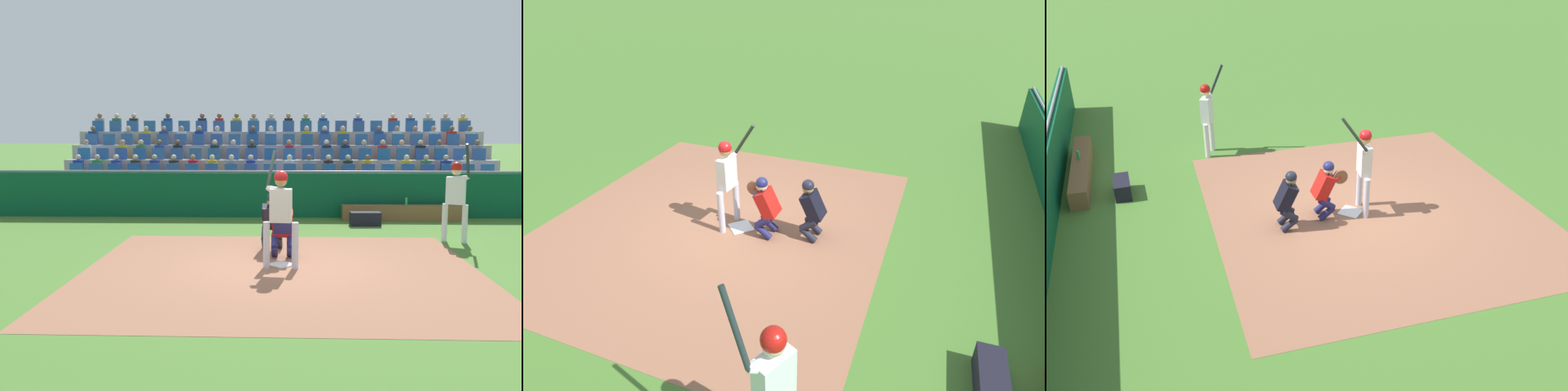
{
  "view_description": "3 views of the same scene",
  "coord_description": "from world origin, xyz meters",
  "views": [
    {
      "loc": [
        0.07,
        11.2,
        2.71
      ],
      "look_at": [
        0.42,
        -0.66,
        1.3
      ],
      "focal_mm": 40.25,
      "sensor_mm": 36.0,
      "label": 1
    },
    {
      "loc": [
        -6.7,
        -3.51,
        4.84
      ],
      "look_at": [
        -0.24,
        -1.05,
        1.09
      ],
      "focal_mm": 29.38,
      "sensor_mm": 36.0,
      "label": 2
    },
    {
      "loc": [
        9.95,
        -4.08,
        6.08
      ],
      "look_at": [
        0.52,
        -1.14,
        0.85
      ],
      "focal_mm": 39.26,
      "sensor_mm": 36.0,
      "label": 3
    }
  ],
  "objects": [
    {
      "name": "infield_dirt_patch",
      "position": [
        0.0,
        0.5,
        0.0
      ],
      "size": [
        7.5,
        6.98,
        0.01
      ],
      "primitive_type": "cube",
      "rotation": [
        0.0,
        0.0,
        -0.01
      ],
      "color": "#956147",
      "rests_on": "ground_plane"
    },
    {
      "name": "dugout_bench",
      "position": [
        -3.51,
        -5.59,
        0.22
      ],
      "size": [
        3.43,
        0.4,
        0.44
      ],
      "primitive_type": "cube",
      "color": "brown",
      "rests_on": "ground_plane"
    },
    {
      "name": "catcher_crouching",
      "position": [
        -0.02,
        -0.57,
        0.72
      ],
      "size": [
        0.46,
        0.71,
        1.28
      ],
      "color": "navy",
      "rests_on": "ground_plane"
    },
    {
      "name": "batter_at_plate",
      "position": [
        0.02,
        0.25,
        1.18
      ],
      "size": [
        0.69,
        0.73,
        2.25
      ],
      "color": "silver",
      "rests_on": "ground_plane"
    },
    {
      "name": "water_bottle_on_bench",
      "position": [
        -3.64,
        -5.61,
        0.55
      ],
      "size": [
        0.07,
        0.07,
        0.23
      ],
      "primitive_type": "cylinder",
      "color": "green",
      "rests_on": "dugout_bench"
    },
    {
      "name": "on_deck_batter",
      "position": [
        -4.07,
        -2.39,
        1.19
      ],
      "size": [
        0.58,
        0.7,
        2.33
      ],
      "color": "silver",
      "rests_on": "ground_plane"
    },
    {
      "name": "ground_plane",
      "position": [
        0.0,
        0.0,
        0.0
      ],
      "size": [
        160.0,
        160.0,
        0.0
      ],
      "primitive_type": "plane",
      "color": "#46732C"
    },
    {
      "name": "home_plate_umpire",
      "position": [
        0.19,
        -1.45,
        0.7
      ],
      "size": [
        0.47,
        0.48,
        1.28
      ],
      "color": "#1F2030",
      "rests_on": "ground_plane"
    },
    {
      "name": "home_plate_marker",
      "position": [
        0.0,
        0.0,
        0.02
      ],
      "size": [
        0.62,
        0.62,
        0.02
      ],
      "primitive_type": "cube",
      "rotation": [
        0.0,
        0.0,
        0.79
      ],
      "color": "white",
      "rests_on": "infield_dirt_patch"
    },
    {
      "name": "equipment_duffel_bag",
      "position": [
        -2.33,
        -4.67,
        0.19
      ],
      "size": [
        0.84,
        0.39,
        0.37
      ],
      "primitive_type": "cube",
      "rotation": [
        0.0,
        0.0,
        0.03
      ],
      "color": "black",
      "rests_on": "ground_plane"
    }
  ]
}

